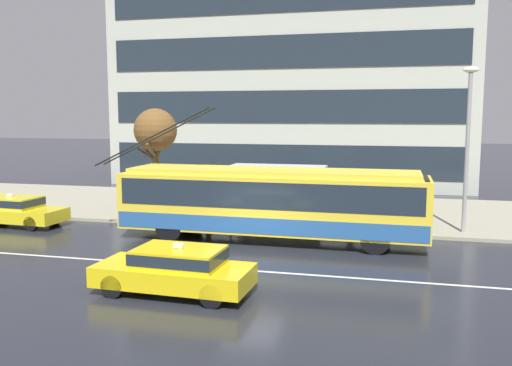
{
  "coord_description": "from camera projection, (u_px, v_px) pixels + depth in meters",
  "views": [
    {
      "loc": [
        4.64,
        -17.05,
        4.84
      ],
      "look_at": [
        -0.41,
        3.39,
        2.16
      ],
      "focal_mm": 37.98,
      "sensor_mm": 36.0,
      "label": 1
    }
  ],
  "objects": [
    {
      "name": "trolleybus",
      "position": [
        272.0,
        201.0,
        20.74
      ],
      "size": [
        13.19,
        2.69,
        5.12
      ],
      "color": "yellow",
      "rests_on": "ground_plane"
    },
    {
      "name": "pedestrian_approaching_curb",
      "position": [
        196.0,
        180.0,
        25.04
      ],
      "size": [
        1.26,
        1.26,
        2.01
      ],
      "color": "black",
      "rests_on": "sidewalk_slab"
    },
    {
      "name": "office_tower_corner_left",
      "position": [
        295.0,
        59.0,
        39.07
      ],
      "size": [
        24.43,
        10.89,
        17.66
      ],
      "color": "#AEB4A6",
      "rests_on": "ground_plane"
    },
    {
      "name": "street_lamp",
      "position": [
        468.0,
        135.0,
        21.23
      ],
      "size": [
        0.6,
        0.32,
        6.53
      ],
      "color": "#929698",
      "rests_on": "sidewalk_slab"
    },
    {
      "name": "street_tree_bare",
      "position": [
        156.0,
        132.0,
        26.74
      ],
      "size": [
        2.14,
        2.14,
        4.99
      ],
      "color": "brown",
      "rests_on": "sidewalk_slab"
    },
    {
      "name": "ground_plane",
      "position": [
        244.0,
        260.0,
        18.13
      ],
      "size": [
        160.0,
        160.0,
        0.0
      ],
      "primitive_type": "plane",
      "color": "#21232C"
    },
    {
      "name": "pedestrian_at_shelter",
      "position": [
        351.0,
        197.0,
        24.42
      ],
      "size": [
        0.37,
        0.37,
        1.66
      ],
      "color": "#2F3653",
      "rests_on": "sidewalk_slab"
    },
    {
      "name": "pedestrian_walking_past",
      "position": [
        209.0,
        185.0,
        23.99
      ],
      "size": [
        1.05,
        1.05,
        1.95
      ],
      "color": "brown",
      "rests_on": "sidewalk_slab"
    },
    {
      "name": "taxi_oncoming_near",
      "position": [
        176.0,
        268.0,
        14.64
      ],
      "size": [
        4.32,
        1.94,
        1.39
      ],
      "color": "yellow",
      "rests_on": "ground_plane"
    },
    {
      "name": "bus_shelter",
      "position": [
        278.0,
        180.0,
        23.73
      ],
      "size": [
        4.17,
        1.62,
        2.49
      ],
      "color": "gray",
      "rests_on": "sidewalk_slab"
    },
    {
      "name": "lane_centre_line",
      "position": [
        234.0,
        269.0,
        16.98
      ],
      "size": [
        72.0,
        0.14,
        0.01
      ],
      "primitive_type": "cube",
      "color": "silver",
      "rests_on": "ground_plane"
    },
    {
      "name": "sidewalk_slab",
      "position": [
        293.0,
        209.0,
        27.35
      ],
      "size": [
        80.0,
        10.0,
        0.14
      ],
      "primitive_type": "cube",
      "color": "gray",
      "rests_on": "ground_plane"
    },
    {
      "name": "taxi_queued_behind_bus",
      "position": [
        13.0,
        209.0,
        23.67
      ],
      "size": [
        4.54,
        1.98,
        1.39
      ],
      "color": "yellow",
      "rests_on": "ground_plane"
    }
  ]
}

